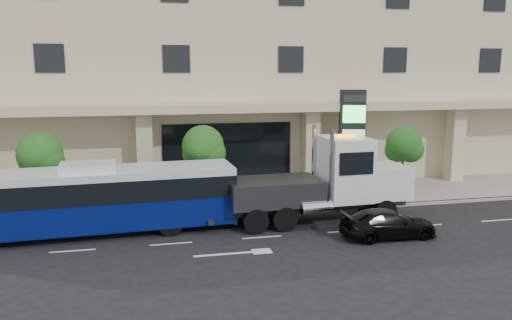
{
  "coord_description": "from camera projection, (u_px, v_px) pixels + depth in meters",
  "views": [
    {
      "loc": [
        -4.78,
        -22.19,
        7.3
      ],
      "look_at": [
        0.49,
        2.0,
        2.87
      ],
      "focal_mm": 35.0,
      "sensor_mm": 36.0,
      "label": 1
    }
  ],
  "objects": [
    {
      "name": "black_sedan",
      "position": [
        388.0,
        224.0,
        22.11
      ],
      "size": [
        4.32,
        1.76,
        1.25
      ],
      "primitive_type": "imported",
      "rotation": [
        0.0,
        0.0,
        1.57
      ],
      "color": "black",
      "rests_on": "ground"
    },
    {
      "name": "signage_pylon",
      "position": [
        351.0,
        140.0,
        29.74
      ],
      "size": [
        1.6,
        0.91,
        6.08
      ],
      "rotation": [
        0.0,
        0.0,
        -0.25
      ],
      "color": "black",
      "rests_on": "sidewalk"
    },
    {
      "name": "convention_center",
      "position": [
        211.0,
        34.0,
        36.71
      ],
      "size": [
        60.0,
        17.6,
        20.0
      ],
      "color": "#C5BA94",
      "rests_on": "ground"
    },
    {
      "name": "city_bus",
      "position": [
        89.0,
        199.0,
        22.31
      ],
      "size": [
        13.09,
        3.41,
        3.29
      ],
      "rotation": [
        0.0,
        0.0,
        0.05
      ],
      "color": "black",
      "rests_on": "ground"
    },
    {
      "name": "tree_left",
      "position": [
        41.0,
        158.0,
        24.44
      ],
      "size": [
        2.27,
        2.2,
        4.22
      ],
      "color": "#422B19",
      "rests_on": "sidewalk"
    },
    {
      "name": "sidewalk",
      "position": [
        236.0,
        199.0,
        28.42
      ],
      "size": [
        120.0,
        6.0,
        0.15
      ],
      "primitive_type": "cube",
      "color": "gray",
      "rests_on": "ground"
    },
    {
      "name": "ground",
      "position": [
        255.0,
        227.0,
        23.63
      ],
      "size": [
        120.0,
        120.0,
        0.0
      ],
      "primitive_type": "plane",
      "color": "black",
      "rests_on": "ground"
    },
    {
      "name": "tree_mid",
      "position": [
        204.0,
        149.0,
        26.1
      ],
      "size": [
        2.28,
        2.2,
        4.38
      ],
      "color": "#422B19",
      "rests_on": "sidewalk"
    },
    {
      "name": "tow_truck",
      "position": [
        327.0,
        183.0,
        24.37
      ],
      "size": [
        10.24,
        2.83,
        4.66
      ],
      "rotation": [
        0.0,
        0.0,
        0.03
      ],
      "color": "#2D3033",
      "rests_on": "ground"
    },
    {
      "name": "tree_right",
      "position": [
        404.0,
        146.0,
        28.55
      ],
      "size": [
        2.1,
        2.0,
        4.04
      ],
      "color": "#422B19",
      "rests_on": "sidewalk"
    },
    {
      "name": "curb",
      "position": [
        247.0,
        214.0,
        25.54
      ],
      "size": [
        120.0,
        0.3,
        0.15
      ],
      "primitive_type": "cube",
      "color": "gray",
      "rests_on": "ground"
    }
  ]
}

